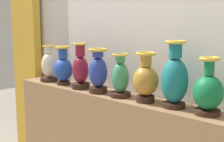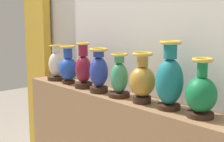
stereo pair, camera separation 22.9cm
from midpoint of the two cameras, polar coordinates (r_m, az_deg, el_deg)
name	(u,v)px [view 2 (the right image)]	position (r m, az deg, el deg)	size (l,w,h in m)	color
back_wall	(133,38)	(2.40, 6.53, 5.97)	(3.18, 0.14, 2.60)	silver
curtain_gold	(38,59)	(3.33, -11.38, 2.18)	(0.39, 0.08, 2.12)	gold
vase_ivory	(56,65)	(2.86, -7.97, 0.98)	(0.16, 0.16, 0.32)	#382319
vase_sapphire	(68,67)	(2.69, -5.58, 0.70)	(0.16, 0.16, 0.33)	#382319
vase_burgundy	(83,69)	(2.51, -2.66, 0.35)	(0.15, 0.15, 0.37)	#382319
vase_cobalt	(99,72)	(2.34, 0.36, -0.12)	(0.14, 0.14, 0.34)	#382319
vase_jade	(119,78)	(2.21, 4.28, -1.34)	(0.15, 0.15, 0.31)	#382319
vase_ochre	(142,80)	(2.06, 8.70, -1.74)	(0.17, 0.17, 0.33)	#382319
vase_teal	(169,80)	(1.95, 13.77, -1.61)	(0.17, 0.17, 0.42)	#382319
vase_emerald	(201,94)	(1.84, 19.43, -4.02)	(0.17, 0.17, 0.34)	#382319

